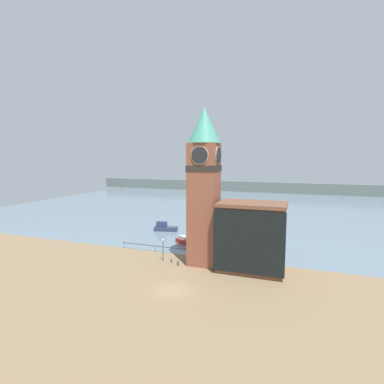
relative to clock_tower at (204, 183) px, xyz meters
name	(u,v)px	position (x,y,z in m)	size (l,w,h in m)	color
ground_plane	(173,290)	(-0.76, -10.46, -12.69)	(160.00, 160.00, 0.00)	#846B4C
water	(255,205)	(-0.76, 62.83, -12.69)	(160.00, 120.00, 0.00)	slate
far_shoreline	(267,187)	(-0.76, 102.83, -10.19)	(180.00, 3.00, 5.00)	slate
pier_railing	(155,246)	(-9.73, 2.58, -11.72)	(13.21, 0.08, 1.09)	#232328
clock_tower	(204,183)	(0.00, 0.00, 0.00)	(4.87, 4.87, 23.92)	brown
pier_building	(251,237)	(7.38, -0.49, -7.64)	(9.76, 6.25, 10.06)	brown
boat_near	(186,241)	(-6.37, 9.07, -12.16)	(5.16, 3.86, 1.41)	maroon
boat_far	(165,228)	(-14.65, 17.09, -11.94)	(5.44, 2.77, 2.07)	#333856
mooring_bollard_near	(178,263)	(-3.40, -2.34, -12.27)	(0.31, 0.31, 0.78)	brown
mooring_bollard_far	(171,260)	(-4.91, -1.40, -12.36)	(0.26, 0.26, 0.62)	brown
lamp_post	(163,245)	(-6.44, -1.16, -10.16)	(0.32, 0.32, 3.58)	black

